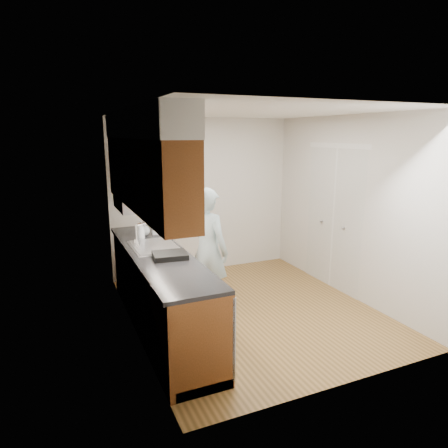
% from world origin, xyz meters
% --- Properties ---
extents(floor, '(3.50, 3.50, 0.00)m').
position_xyz_m(floor, '(0.00, 0.00, 0.00)').
color(floor, olive).
rests_on(floor, ground).
extents(ceiling, '(3.50, 3.50, 0.00)m').
position_xyz_m(ceiling, '(0.00, 0.00, 2.50)').
color(ceiling, white).
rests_on(ceiling, wall_left).
extents(wall_left, '(0.02, 3.50, 2.50)m').
position_xyz_m(wall_left, '(-1.50, 0.00, 1.25)').
color(wall_left, silver).
rests_on(wall_left, floor).
extents(wall_right, '(0.02, 3.50, 2.50)m').
position_xyz_m(wall_right, '(1.50, 0.00, 1.25)').
color(wall_right, silver).
rests_on(wall_right, floor).
extents(wall_back, '(3.00, 0.02, 2.50)m').
position_xyz_m(wall_back, '(0.00, 1.75, 1.25)').
color(wall_back, silver).
rests_on(wall_back, floor).
extents(counter, '(0.64, 2.80, 1.30)m').
position_xyz_m(counter, '(-1.20, -0.00, 0.49)').
color(counter, brown).
rests_on(counter, floor).
extents(upper_cabinets, '(0.47, 2.80, 1.21)m').
position_xyz_m(upper_cabinets, '(-1.33, 0.05, 1.95)').
color(upper_cabinets, brown).
rests_on(upper_cabinets, wall_left).
extents(closet_door, '(0.02, 1.22, 2.05)m').
position_xyz_m(closet_door, '(1.49, 0.30, 1.02)').
color(closet_door, silver).
rests_on(closet_door, wall_right).
extents(floor_mat, '(0.67, 0.94, 0.02)m').
position_xyz_m(floor_mat, '(-0.53, 0.19, 0.01)').
color(floor_mat, slate).
rests_on(floor_mat, floor).
extents(person, '(0.70, 0.77, 1.82)m').
position_xyz_m(person, '(-0.53, 0.19, 0.92)').
color(person, '#A0BCC3').
rests_on(person, floor_mat).
extents(soap_bottle_a, '(0.10, 0.10, 0.24)m').
position_xyz_m(soap_bottle_a, '(-1.27, 0.60, 1.06)').
color(soap_bottle_a, silver).
rests_on(soap_bottle_a, counter).
extents(soap_bottle_b, '(0.09, 0.09, 0.18)m').
position_xyz_m(soap_bottle_b, '(-1.04, 0.80, 1.03)').
color(soap_bottle_b, silver).
rests_on(soap_bottle_b, counter).
extents(soap_bottle_c, '(0.21, 0.21, 0.19)m').
position_xyz_m(soap_bottle_c, '(-1.19, 0.80, 1.04)').
color(soap_bottle_c, silver).
rests_on(soap_bottle_c, counter).
extents(dish_rack, '(0.39, 0.34, 0.06)m').
position_xyz_m(dish_rack, '(-1.15, -0.28, 0.97)').
color(dish_rack, black).
rests_on(dish_rack, counter).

